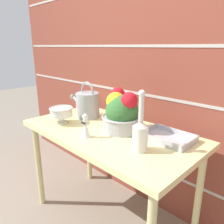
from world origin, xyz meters
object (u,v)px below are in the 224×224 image
(watering_can, at_px, (87,104))
(glass_decanter, at_px, (140,132))
(crystal_pedestal_bowl, at_px, (61,112))
(flower_planter, at_px, (122,113))
(wire_tray, at_px, (167,138))
(figurine_vase, at_px, (86,128))

(watering_can, xyz_separation_m, glass_decanter, (0.65, -0.17, 0.00))
(watering_can, bearing_deg, crystal_pedestal_bowl, -94.04)
(watering_can, bearing_deg, glass_decanter, -14.72)
(crystal_pedestal_bowl, distance_m, flower_planter, 0.45)
(watering_can, relative_size, wire_tray, 1.09)
(flower_planter, bearing_deg, wire_tray, 15.31)
(watering_can, distance_m, wire_tray, 0.69)
(watering_can, relative_size, flower_planter, 1.18)
(watering_can, bearing_deg, figurine_vase, -40.60)
(crystal_pedestal_bowl, distance_m, wire_tray, 0.76)
(watering_can, xyz_separation_m, wire_tray, (0.68, 0.06, -0.09))
(flower_planter, bearing_deg, figurine_vase, -107.47)
(crystal_pedestal_bowl, xyz_separation_m, wire_tray, (0.70, 0.29, -0.07))
(flower_planter, height_order, glass_decanter, glass_decanter)
(glass_decanter, xyz_separation_m, figurine_vase, (-0.35, -0.09, -0.04))
(crystal_pedestal_bowl, bearing_deg, glass_decanter, 4.79)
(glass_decanter, relative_size, figurine_vase, 2.21)
(watering_can, height_order, flower_planter, watering_can)
(glass_decanter, bearing_deg, crystal_pedestal_bowl, -175.21)
(watering_can, height_order, crystal_pedestal_bowl, watering_can)
(crystal_pedestal_bowl, bearing_deg, watering_can, 85.96)
(figurine_vase, bearing_deg, flower_planter, 72.53)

